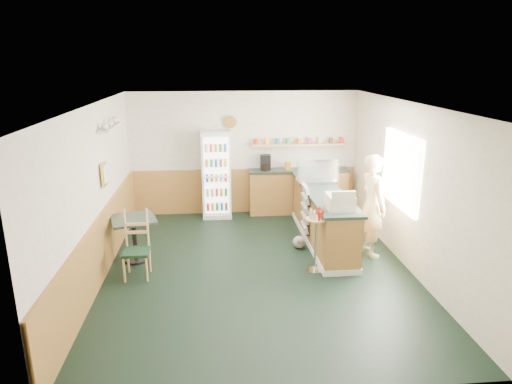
{
  "coord_description": "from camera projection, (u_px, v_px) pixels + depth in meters",
  "views": [
    {
      "loc": [
        -0.66,
        -6.9,
        3.35
      ],
      "look_at": [
        0.04,
        0.6,
        1.15
      ],
      "focal_mm": 32.0,
      "sensor_mm": 36.0,
      "label": 1
    }
  ],
  "objects": [
    {
      "name": "display_case",
      "position": [
        317.0,
        171.0,
        8.95
      ],
      "size": [
        0.79,
        0.41,
        0.45
      ],
      "color": "silver",
      "rests_on": "service_counter"
    },
    {
      "name": "drinks_fridge",
      "position": [
        216.0,
        174.0,
        9.89
      ],
      "size": [
        0.63,
        0.53,
        1.9
      ],
      "color": "silver",
      "rests_on": "ground"
    },
    {
      "name": "cafe_table",
      "position": [
        134.0,
        231.0,
        7.74
      ],
      "size": [
        0.88,
        0.88,
        0.78
      ],
      "rotation": [
        0.0,
        0.0,
        0.29
      ],
      "color": "black",
      "rests_on": "ground"
    },
    {
      "name": "shopkeeper",
      "position": [
        372.0,
        206.0,
        7.91
      ],
      "size": [
        0.55,
        0.68,
        1.82
      ],
      "primitive_type": "imported",
      "rotation": [
        0.0,
        0.0,
        1.78
      ],
      "color": "tan",
      "rests_on": "ground"
    },
    {
      "name": "newspaper_rack",
      "position": [
        305.0,
        209.0,
        8.44
      ],
      "size": [
        0.09,
        0.46,
        0.91
      ],
      "color": "black",
      "rests_on": "ground"
    },
    {
      "name": "condiment_stand",
      "position": [
        316.0,
        230.0,
        7.32
      ],
      "size": [
        0.34,
        0.34,
        1.06
      ],
      "rotation": [
        0.0,
        0.0,
        0.17
      ],
      "color": "silver",
      "rests_on": "ground"
    },
    {
      "name": "dog_doorstop",
      "position": [
        299.0,
        242.0,
        8.37
      ],
      "size": [
        0.23,
        0.29,
        0.27
      ],
      "rotation": [
        0.0,
        0.0,
        0.05
      ],
      "color": "gray",
      "rests_on": "ground"
    },
    {
      "name": "cafe_chair",
      "position": [
        136.0,
        242.0,
        7.23
      ],
      "size": [
        0.41,
        0.41,
        1.09
      ],
      "rotation": [
        0.0,
        0.0,
        -0.01
      ],
      "color": "black",
      "rests_on": "ground"
    },
    {
      "name": "room_envelope",
      "position": [
        240.0,
        170.0,
        7.84
      ],
      "size": [
        5.04,
        6.02,
        2.72
      ],
      "color": "silver",
      "rests_on": "ground"
    },
    {
      "name": "back_counter",
      "position": [
        298.0,
        189.0,
        10.22
      ],
      "size": [
        2.24,
        0.42,
        1.69
      ],
      "color": "#AD7237",
      "rests_on": "ground"
    },
    {
      "name": "service_counter",
      "position": [
        323.0,
        218.0,
        8.61
      ],
      "size": [
        0.68,
        3.01,
        1.01
      ],
      "color": "#AD7237",
      "rests_on": "ground"
    },
    {
      "name": "cash_register",
      "position": [
        340.0,
        202.0,
        7.38
      ],
      "size": [
        0.43,
        0.45,
        0.24
      ],
      "primitive_type": "cube",
      "rotation": [
        0.0,
        0.0,
        -0.03
      ],
      "color": "beige",
      "rests_on": "service_counter"
    },
    {
      "name": "ground",
      "position": [
        257.0,
        268.0,
        7.59
      ],
      "size": [
        6.0,
        6.0,
        0.0
      ],
      "primitive_type": "plane",
      "color": "black",
      "rests_on": "ground"
    }
  ]
}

